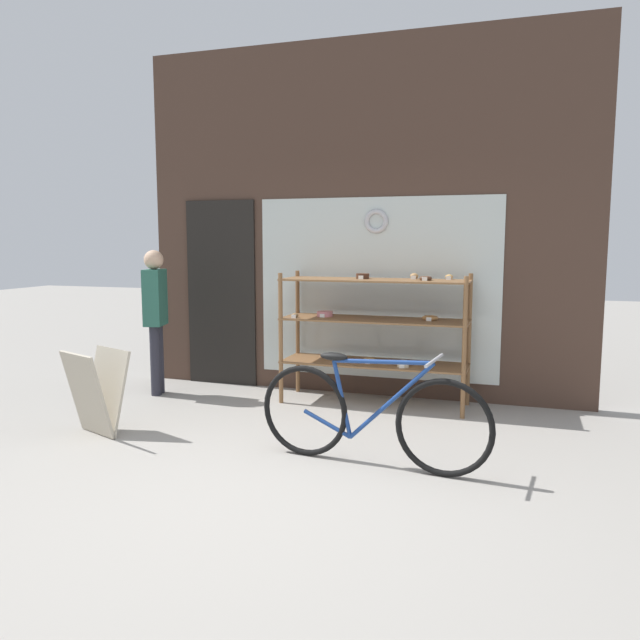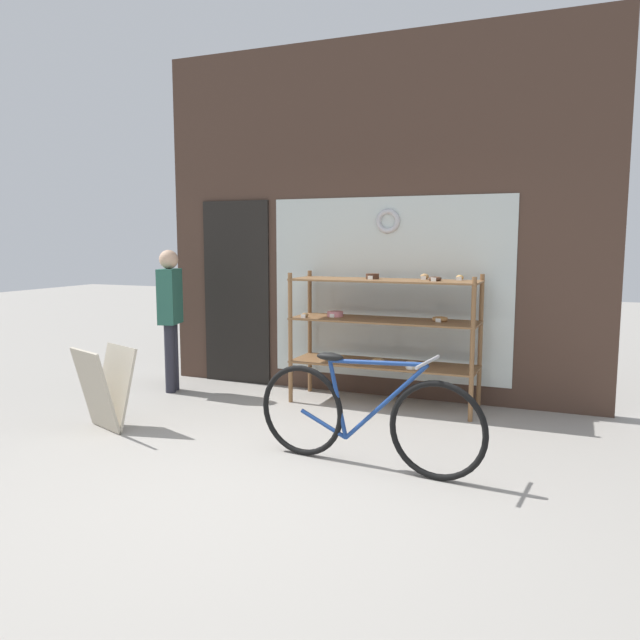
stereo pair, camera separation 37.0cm
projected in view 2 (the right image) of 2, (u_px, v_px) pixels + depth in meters
The scene contains 6 objects.
ground_plane at pixel (247, 483), 4.27m from camera, with size 30.00×30.00×0.00m, color gray.
storefront_facade at pixel (367, 226), 6.57m from camera, with size 4.84×0.13×3.73m.
display_case at pixel (384, 324), 6.20m from camera, with size 1.87×0.54×1.33m.
bicycle at pixel (365, 417), 4.54m from camera, with size 1.78×0.46×0.84m.
sandwich_board at pixel (105, 388), 5.45m from camera, with size 0.60×0.53×0.72m.
pedestrian at pixel (170, 310), 6.77m from camera, with size 0.26×0.36×1.55m.
Camera 2 is at (2.02, -3.60, 1.65)m, focal length 35.00 mm.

